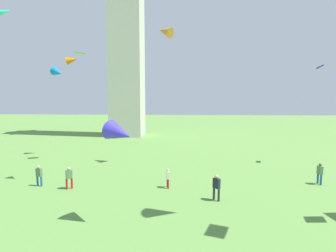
# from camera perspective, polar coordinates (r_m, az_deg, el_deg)

# --- Properties ---
(monument_obelisk) EXTENTS (6.05, 6.05, 48.14)m
(monument_obelisk) POSITION_cam_1_polar(r_m,az_deg,el_deg) (53.09, -9.44, 24.60)
(monument_obelisk) COLOR beige
(monument_obelisk) RESTS_ON ground_plane
(person_0) EXTENTS (0.52, 0.49, 1.74)m
(person_0) POSITION_cam_1_polar(r_m,az_deg,el_deg) (21.54, -21.38, -10.55)
(person_0) COLOR red
(person_0) RESTS_ON ground_plane
(person_1) EXTENTS (0.32, 0.55, 1.78)m
(person_1) POSITION_cam_1_polar(r_m,az_deg,el_deg) (24.54, 30.98, -8.93)
(person_1) COLOR #235693
(person_1) RESTS_ON ground_plane
(person_2) EXTENTS (0.53, 0.52, 1.82)m
(person_2) POSITION_cam_1_polar(r_m,az_deg,el_deg) (18.21, 10.86, -13.10)
(person_2) COLOR #2D3338
(person_2) RESTS_ON ground_plane
(person_3) EXTENTS (0.32, 0.47, 1.56)m
(person_3) POSITION_cam_1_polar(r_m,az_deg,el_deg) (20.35, -0.03, -11.39)
(person_3) COLOR red
(person_3) RESTS_ON ground_plane
(person_4) EXTENTS (0.52, 0.34, 1.69)m
(person_4) POSITION_cam_1_polar(r_m,az_deg,el_deg) (23.20, -27.02, -9.68)
(person_4) COLOR #235693
(person_4) RESTS_ON ground_plane
(kite_flying_1) EXTENTS (1.30, 1.17, 0.21)m
(kite_flying_1) POSITION_cam_1_polar(r_m,az_deg,el_deg) (30.52, -19.20, 15.29)
(kite_flying_1) COLOR #44C50E
(kite_flying_2) EXTENTS (1.34, 1.15, 0.97)m
(kite_flying_2) POSITION_cam_1_polar(r_m,az_deg,el_deg) (22.85, -23.58, 10.97)
(kite_flying_2) COLOR blue
(kite_flying_4) EXTENTS (2.09, 1.86, 1.53)m
(kite_flying_4) POSITION_cam_1_polar(r_m,az_deg,el_deg) (27.69, -0.72, 20.52)
(kite_flying_4) COLOR orange
(kite_flying_5) EXTENTS (1.62, 1.20, 1.18)m
(kite_flying_5) POSITION_cam_1_polar(r_m,az_deg,el_deg) (33.69, -20.77, 13.72)
(kite_flying_5) COLOR #CA6905
(kite_flying_6) EXTENTS (2.08, 1.82, 1.42)m
(kite_flying_6) POSITION_cam_1_polar(r_m,az_deg,el_deg) (13.95, -10.79, -1.60)
(kite_flying_6) COLOR #4032E1
(kite_flying_9) EXTENTS (0.92, 1.11, 0.37)m
(kite_flying_9) POSITION_cam_1_polar(r_m,az_deg,el_deg) (31.29, 31.01, 11.34)
(kite_flying_9) COLOR #2B0DC2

